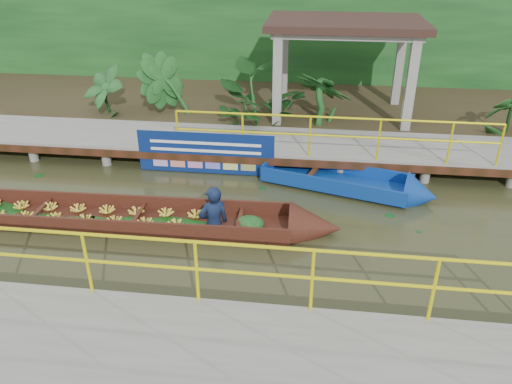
# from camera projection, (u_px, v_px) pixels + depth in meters

# --- Properties ---
(ground) EXTENTS (80.00, 80.00, 0.00)m
(ground) POSITION_uv_depth(u_px,v_px,m) (196.00, 226.00, 10.24)
(ground) COLOR #2D2F17
(ground) RESTS_ON ground
(land_strip) EXTENTS (30.00, 8.00, 0.45)m
(land_strip) POSITION_uv_depth(u_px,v_px,m) (247.00, 105.00, 16.74)
(land_strip) COLOR #302518
(land_strip) RESTS_ON ground
(far_dock) EXTENTS (16.00, 2.06, 1.66)m
(far_dock) POSITION_uv_depth(u_px,v_px,m) (226.00, 142.00, 13.04)
(far_dock) COLOR slate
(far_dock) RESTS_ON ground
(near_dock) EXTENTS (18.00, 2.40, 1.73)m
(near_dock) POSITION_uv_depth(u_px,v_px,m) (195.00, 382.00, 6.30)
(near_dock) COLOR slate
(near_dock) RESTS_ON ground
(pavilion) EXTENTS (4.40, 3.00, 3.00)m
(pavilion) POSITION_uv_depth(u_px,v_px,m) (345.00, 33.00, 14.15)
(pavilion) COLOR slate
(pavilion) RESTS_ON ground
(foliage_backdrop) EXTENTS (30.00, 0.80, 4.00)m
(foliage_backdrop) POSITION_uv_depth(u_px,v_px,m) (257.00, 36.00, 18.12)
(foliage_backdrop) COLOR #133B17
(foliage_backdrop) RESTS_ON ground
(vendor_boat) EXTENTS (10.40, 1.33, 2.16)m
(vendor_boat) POSITION_uv_depth(u_px,v_px,m) (101.00, 213.00, 10.25)
(vendor_boat) COLOR #33150E
(vendor_boat) RESTS_ON ground
(moored_blue_boat) EXTENTS (4.12, 2.10, 0.95)m
(moored_blue_boat) POSITION_uv_depth(u_px,v_px,m) (377.00, 188.00, 11.39)
(moored_blue_boat) COLOR navy
(moored_blue_boat) RESTS_ON ground
(blue_banner) EXTENTS (3.38, 0.04, 1.06)m
(blue_banner) POSITION_uv_depth(u_px,v_px,m) (206.00, 153.00, 12.20)
(blue_banner) COLOR navy
(blue_banner) RESTS_ON ground
(tropical_plants) EXTENTS (14.15, 1.15, 1.44)m
(tropical_plants) POSITION_uv_depth(u_px,v_px,m) (315.00, 99.00, 14.12)
(tropical_plants) COLOR #133B17
(tropical_plants) RESTS_ON ground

